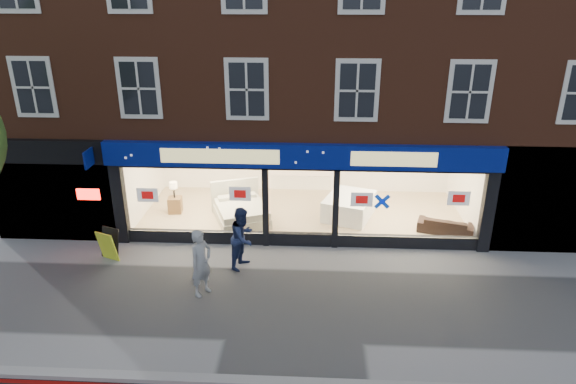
# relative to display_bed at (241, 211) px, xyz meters

# --- Properties ---
(ground) EXTENTS (120.00, 120.00, 0.00)m
(ground) POSITION_rel_display_bed_xyz_m (2.05, -4.61, -0.42)
(ground) COLOR gray
(ground) RESTS_ON ground
(kerb_stone) EXTENTS (60.00, 0.25, 0.12)m
(kerb_stone) POSITION_rel_display_bed_xyz_m (2.05, -7.51, -0.36)
(kerb_stone) COLOR gray
(kerb_stone) RESTS_ON ground
(showroom_floor) EXTENTS (11.00, 4.50, 0.10)m
(showroom_floor) POSITION_rel_display_bed_xyz_m (2.05, 0.64, -0.37)
(showroom_floor) COLOR tan
(showroom_floor) RESTS_ON ground
(building) EXTENTS (19.00, 8.26, 10.30)m
(building) POSITION_rel_display_bed_xyz_m (2.03, 2.33, 6.25)
(building) COLOR brown
(building) RESTS_ON ground
(display_bed) EXTENTS (2.23, 2.44, 1.12)m
(display_bed) POSITION_rel_display_bed_xyz_m (0.00, 0.00, 0.00)
(display_bed) COLOR beige
(display_bed) RESTS_ON showroom_floor
(bedside_table) EXTENTS (0.49, 0.49, 0.55)m
(bedside_table) POSITION_rel_display_bed_xyz_m (-2.35, 0.46, -0.04)
(bedside_table) COLOR brown
(bedside_table) RESTS_ON showroom_floor
(mattress_stack) EXTENTS (1.98, 2.21, 0.72)m
(mattress_stack) POSITION_rel_display_bed_xyz_m (3.65, 0.46, 0.04)
(mattress_stack) COLOR white
(mattress_stack) RESTS_ON showroom_floor
(sofa) EXTENTS (1.84, 1.16, 0.50)m
(sofa) POSITION_rel_display_bed_xyz_m (6.65, -0.62, -0.07)
(sofa) COLOR black
(sofa) RESTS_ON showroom_floor
(a_board) EXTENTS (0.72, 0.60, 0.94)m
(a_board) POSITION_rel_display_bed_xyz_m (-3.48, -2.70, 0.05)
(a_board) COLOR #D0E227
(a_board) RESTS_ON ground
(pedestrian_grey) EXTENTS (0.73, 0.79, 1.81)m
(pedestrian_grey) POSITION_rel_display_bed_xyz_m (-0.40, -4.31, 0.49)
(pedestrian_grey) COLOR #989B9F
(pedestrian_grey) RESTS_ON ground
(pedestrian_blue) EXTENTS (0.97, 1.07, 1.81)m
(pedestrian_blue) POSITION_rel_display_bed_xyz_m (0.48, -2.88, 0.49)
(pedestrian_blue) COLOR #1B274E
(pedestrian_blue) RESTS_ON ground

